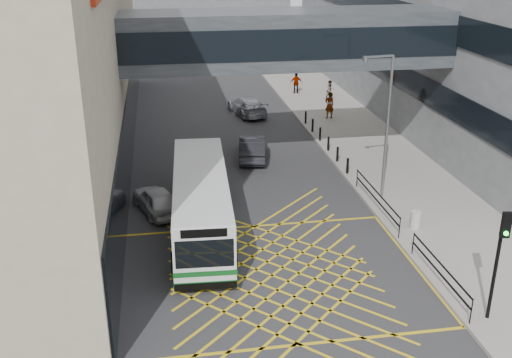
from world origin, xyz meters
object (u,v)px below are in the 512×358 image
car_dark (252,147)px  bus (201,202)px  pedestrian_b (330,91)px  traffic_light (500,251)px  street_lamp (385,119)px  car_white (157,199)px  pedestrian_a (329,105)px  pedestrian_c (296,83)px  litter_bin (415,220)px  car_silver (247,105)px

car_dark → bus: bearing=76.6°
bus → pedestrian_b: (12.27, 21.93, -0.59)m
traffic_light → street_lamp: (-0.06, 10.92, 1.44)m
car_white → street_lamp: 11.94m
pedestrian_a → car_dark: bearing=35.0°
bus → pedestrian_c: (10.07, 24.77, -0.53)m
street_lamp → pedestrian_b: size_ratio=4.45×
bus → litter_bin: bearing=-5.2°
pedestrian_c → car_silver: bearing=56.9°
pedestrian_c → car_white: bearing=71.5°
traffic_light → litter_bin: 7.56m
traffic_light → pedestrian_a: bearing=96.9°
car_white → car_dark: bearing=-149.5°
car_dark → pedestrian_c: pedestrian_c is taller
traffic_light → litter_bin: (0.33, 7.19, -2.32)m
car_white → traffic_light: bearing=116.3°
litter_bin → pedestrian_b: 23.46m
car_dark → traffic_light: (5.59, -18.14, 2.17)m
car_dark → pedestrian_a: size_ratio=2.35×
car_white → pedestrian_a: 19.09m
street_lamp → pedestrian_a: bearing=76.4°
pedestrian_a → pedestrian_c: size_ratio=1.11×
bus → street_lamp: (9.34, 2.34, 2.76)m
litter_bin → pedestrian_a: pedestrian_a is taller
pedestrian_a → pedestrian_c: bearing=-96.4°
bus → litter_bin: bus is taller
car_silver → litter_bin: 21.30m
bus → pedestrian_c: bearing=70.8°
car_white → car_dark: size_ratio=0.90×
car_silver → pedestrian_a: (5.78, -2.53, 0.40)m
car_white → pedestrian_a: (12.79, 14.17, 0.48)m
car_dark → pedestrian_b: pedestrian_b is taller
car_white → traffic_light: 16.19m
litter_bin → pedestrian_b: bearing=83.8°
litter_bin → traffic_light: bearing=-92.6°
car_silver → pedestrian_b: pedestrian_b is taller
litter_bin → pedestrian_c: 26.17m
bus → traffic_light: size_ratio=2.52×
street_lamp → pedestrian_b: 20.08m
pedestrian_a → pedestrian_c: (-0.70, 7.92, -0.10)m
car_white → pedestrian_a: bearing=-151.2°
car_dark → pedestrian_c: size_ratio=2.62×
car_silver → pedestrian_b: 7.72m
car_dark → street_lamp: 9.78m
car_white → pedestrian_b: bearing=-145.7°
traffic_light → car_silver: bearing=109.0°
car_dark → litter_bin: bearing=126.8°
street_lamp → car_silver: bearing=96.3°
street_lamp → traffic_light: bearing=-97.7°
pedestrian_b → car_dark: bearing=-135.5°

